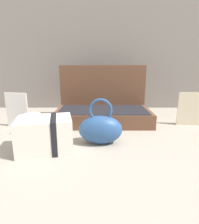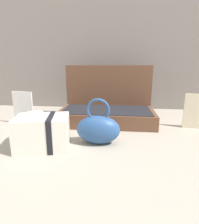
% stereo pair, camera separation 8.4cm
% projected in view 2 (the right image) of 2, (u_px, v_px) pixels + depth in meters
% --- Properties ---
extents(ground_plane, '(6.00, 6.00, 0.00)m').
position_uv_depth(ground_plane, '(96.00, 134.00, 0.89)').
color(ground_plane, '#9E9384').
extents(back_wall, '(3.20, 0.06, 1.40)m').
position_uv_depth(back_wall, '(106.00, 6.00, 1.28)').
color(back_wall, gray).
rests_on(back_wall, ground_plane).
extents(open_suitcase, '(0.52, 0.29, 0.31)m').
position_uv_depth(open_suitcase, '(107.00, 109.00, 1.08)').
color(open_suitcase, brown).
rests_on(open_suitcase, ground_plane).
extents(teal_pouch_handbag, '(0.18, 0.10, 0.19)m').
position_uv_depth(teal_pouch_handbag, '(98.00, 129.00, 0.77)').
color(teal_pouch_handbag, '#284C7F').
rests_on(teal_pouch_handbag, ground_plane).
extents(cream_toiletry_bag, '(0.22, 0.18, 0.13)m').
position_uv_depth(cream_toiletry_bag, '(44.00, 132.00, 0.74)').
color(cream_toiletry_bag, silver).
rests_on(cream_toiletry_bag, ground_plane).
extents(coffee_mug, '(0.12, 0.08, 0.10)m').
position_uv_depth(coffee_mug, '(35.00, 122.00, 0.90)').
color(coffee_mug, white).
rests_on(coffee_mug, ground_plane).
extents(info_card_left, '(0.13, 0.02, 0.18)m').
position_uv_depth(info_card_left, '(197.00, 111.00, 0.95)').
color(info_card_left, beige).
rests_on(info_card_left, ground_plane).
extents(poster_card_right, '(0.12, 0.03, 0.18)m').
position_uv_depth(poster_card_right, '(23.00, 108.00, 1.01)').
color(poster_card_right, white).
rests_on(poster_card_right, ground_plane).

